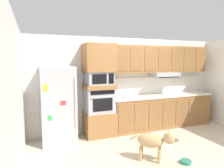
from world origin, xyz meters
The scene contains 16 objects.
ground_plane centered at (0.00, 0.00, 0.00)m, with size 9.60×9.60×0.00m, color beige.
back_kitchen_wall centered at (0.00, 1.11, 1.25)m, with size 6.20×0.12×2.50m, color silver.
side_panel_left centered at (-2.80, 0.00, 1.25)m, with size 0.12×7.10×2.50m, color silver.
refrigerator centered at (-2.01, 0.68, 0.88)m, with size 0.76×0.73×1.76m.
oven_base_cabinet centered at (-1.00, 0.75, 0.30)m, with size 0.74×0.62×0.60m, color #996638.
built_in_oven centered at (-1.00, 0.75, 0.90)m, with size 0.70×0.62×0.60m.
appliance_mid_shelf centered at (-1.00, 0.75, 1.25)m, with size 0.74×0.62×0.10m, color #996638.
microwave centered at (-1.00, 0.75, 1.46)m, with size 0.64×0.54×0.32m.
appliance_upper_cabinet centered at (-1.00, 0.75, 1.96)m, with size 0.74×0.62×0.68m, color #996638.
lower_cabinet_run centered at (0.89, 0.75, 0.44)m, with size 3.03×0.63×0.88m.
countertop_slab centered at (0.89, 0.75, 0.90)m, with size 3.07×0.64×0.04m, color silver.
backsplash_panel centered at (0.89, 1.04, 1.17)m, with size 3.07×0.02×0.50m, color white.
upper_cabinet_with_hood centered at (0.89, 0.87, 1.90)m, with size 3.03×0.48×0.88m.
screwdriver centered at (-0.33, 0.73, 0.93)m, with size 0.16×0.15×0.03m.
dog centered at (-0.45, -0.93, 0.39)m, with size 0.77×0.60×0.60m.
dog_food_bowl centered at (0.04, -1.23, 0.03)m, with size 0.20×0.20×0.06m.
Camera 1 is at (-2.55, -4.10, 1.88)m, focal length 32.99 mm.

